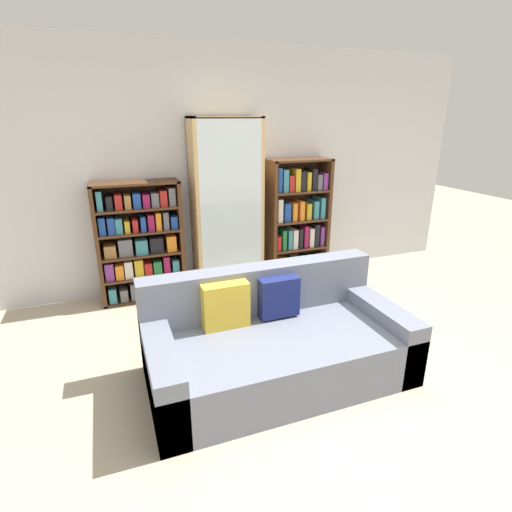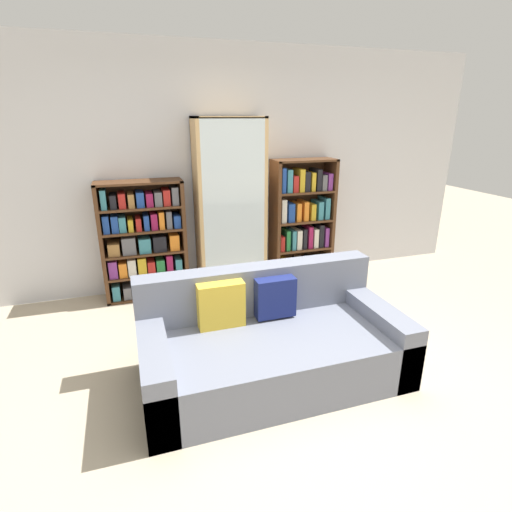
{
  "view_description": "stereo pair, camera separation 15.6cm",
  "coord_description": "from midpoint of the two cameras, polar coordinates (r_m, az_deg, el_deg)",
  "views": [
    {
      "loc": [
        -1.26,
        -1.98,
        1.95
      ],
      "look_at": [
        0.01,
        1.38,
        0.68
      ],
      "focal_mm": 28.0,
      "sensor_mm": 36.0,
      "label": 1
    },
    {
      "loc": [
        -1.11,
        -2.03,
        1.95
      ],
      "look_at": [
        0.01,
        1.38,
        0.68
      ],
      "focal_mm": 28.0,
      "sensor_mm": 36.0,
      "label": 2
    }
  ],
  "objects": [
    {
      "name": "couch",
      "position": [
        3.18,
        1.33,
        -12.36
      ],
      "size": [
        1.97,
        1.0,
        0.8
      ],
      "color": "slate",
      "rests_on": "ground"
    },
    {
      "name": "bookshelf_right",
      "position": [
        4.98,
        5.01,
        4.97
      ],
      "size": [
        0.76,
        0.32,
        1.47
      ],
      "color": "#4C2D19",
      "rests_on": "ground"
    },
    {
      "name": "bookshelf_left",
      "position": [
        4.53,
        -17.18,
        1.72
      ],
      "size": [
        0.9,
        0.32,
        1.3
      ],
      "color": "#4C2D19",
      "rests_on": "ground"
    },
    {
      "name": "display_cabinet",
      "position": [
        4.59,
        -5.19,
        7.06
      ],
      "size": [
        0.78,
        0.36,
        1.94
      ],
      "color": "tan",
      "rests_on": "ground"
    },
    {
      "name": "wall_back",
      "position": [
        4.73,
        -6.22,
        12.06
      ],
      "size": [
        6.44,
        0.06,
        2.7
      ],
      "color": "silver",
      "rests_on": "ground"
    },
    {
      "name": "wine_bottle",
      "position": [
        4.32,
        4.37,
        -5.24
      ],
      "size": [
        0.08,
        0.08,
        0.36
      ],
      "color": "#192333",
      "rests_on": "ground"
    },
    {
      "name": "ground_plane",
      "position": [
        3.03,
        8.06,
        -20.73
      ],
      "size": [
        16.0,
        16.0,
        0.0
      ],
      "primitive_type": "plane",
      "color": "tan"
    }
  ]
}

